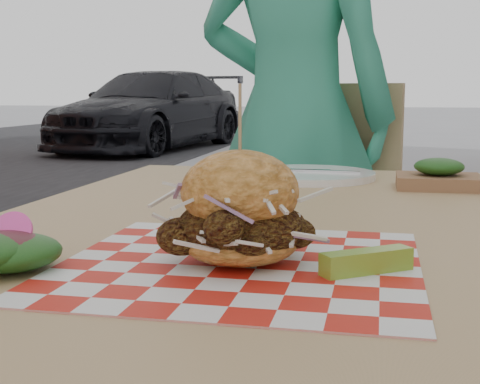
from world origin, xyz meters
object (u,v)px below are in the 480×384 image
at_px(car_dark, 152,110).
at_px(patio_chair, 337,215).
at_px(diner, 293,115).
at_px(patio_table, 275,271).
at_px(sandwich, 240,214).

distance_m(car_dark, patio_chair, 9.07).
xyz_separation_m(diner, car_dark, (-3.38, 8.36, -0.22)).
relative_size(diner, patio_table, 1.42).
height_order(patio_table, patio_chair, patio_chair).
bearing_deg(patio_chair, car_dark, 123.71).
bearing_deg(patio_table, patio_chair, 89.02).
xyz_separation_m(diner, patio_chair, (0.14, -0.01, -0.30)).
distance_m(car_dark, patio_table, 10.09).
bearing_deg(car_dark, sandwich, -60.45).
height_order(patio_chair, sandwich, patio_chair).
relative_size(car_dark, sandwich, 24.11).
distance_m(diner, patio_chair, 0.33).
bearing_deg(diner, patio_table, 109.78).
height_order(car_dark, patio_chair, car_dark).
relative_size(diner, car_dark, 0.39).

